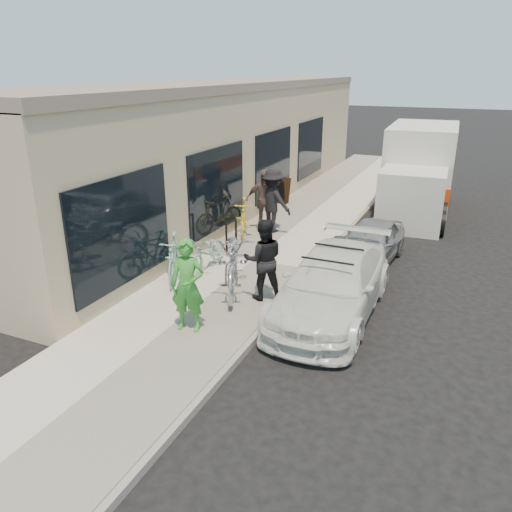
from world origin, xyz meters
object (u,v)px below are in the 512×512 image
(sandwich_board, at_px, (281,191))
(bystander_b, at_px, (264,200))
(tandem_bike, at_px, (234,259))
(man_standing, at_px, (263,259))
(bike_rack, at_px, (231,233))
(woman_rider, at_px, (188,286))
(cruiser_bike_c, at_px, (244,217))
(sedan_silver, at_px, (370,243))
(bystander_a, at_px, (273,201))
(sedan_white, at_px, (332,284))
(cruiser_bike_b, at_px, (208,252))
(cruiser_bike_a, at_px, (174,257))
(moving_truck, at_px, (418,174))

(sandwich_board, height_order, bystander_b, bystander_b)
(tandem_bike, relative_size, man_standing, 1.50)
(bike_rack, bearing_deg, sandwich_board, 96.54)
(tandem_bike, xyz_separation_m, woman_rider, (0.06, -1.95, 0.19))
(cruiser_bike_c, bearing_deg, sedan_silver, -28.12)
(tandem_bike, relative_size, bystander_a, 1.39)
(woman_rider, height_order, cruiser_bike_c, woman_rider)
(sedan_white, relative_size, man_standing, 2.57)
(cruiser_bike_b, bearing_deg, tandem_bike, -37.23)
(bike_rack, bearing_deg, cruiser_bike_b, -85.80)
(bike_rack, distance_m, cruiser_bike_a, 2.24)
(bike_rack, height_order, sedan_silver, sedan_silver)
(woman_rider, height_order, cruiser_bike_a, woman_rider)
(bike_rack, xyz_separation_m, man_standing, (1.90, -2.33, 0.37))
(cruiser_bike_c, xyz_separation_m, bystander_b, (0.36, 0.63, 0.39))
(moving_truck, xyz_separation_m, woman_rider, (-2.62, -10.74, -0.24))
(cruiser_bike_b, height_order, bystander_b, bystander_b)
(moving_truck, bearing_deg, bike_rack, -122.36)
(sandwich_board, height_order, sedan_silver, sedan_silver)
(bike_rack, bearing_deg, moving_truck, 60.27)
(moving_truck, bearing_deg, sedan_white, -95.88)
(sandwich_board, relative_size, cruiser_bike_a, 0.52)
(man_standing, relative_size, cruiser_bike_a, 1.01)
(moving_truck, xyz_separation_m, tandem_bike, (-2.67, -8.79, -0.43))
(cruiser_bike_c, bearing_deg, sandwich_board, 72.63)
(moving_truck, distance_m, bystander_a, 5.84)
(cruiser_bike_c, relative_size, bystander_a, 0.94)
(tandem_bike, height_order, cruiser_bike_c, tandem_bike)
(sedan_white, distance_m, man_standing, 1.46)
(sandwich_board, xyz_separation_m, cruiser_bike_b, (0.68, -6.46, -0.00))
(bystander_a, relative_size, bystander_b, 1.01)
(moving_truck, relative_size, bystander_a, 3.19)
(sedan_silver, relative_size, tandem_bike, 1.23)
(tandem_bike, bearing_deg, man_standing, -38.13)
(sedan_silver, bearing_deg, tandem_bike, -122.66)
(cruiser_bike_b, height_order, bystander_a, bystander_a)
(tandem_bike, relative_size, bystander_b, 1.41)
(sandwich_board, distance_m, tandem_bike, 7.36)
(moving_truck, relative_size, cruiser_bike_a, 3.44)
(moving_truck, height_order, bystander_a, moving_truck)
(sedan_white, bearing_deg, cruiser_bike_b, 167.25)
(cruiser_bike_a, relative_size, cruiser_bike_b, 1.00)
(bystander_b, bearing_deg, bystander_a, -11.65)
(sandwich_board, relative_size, bystander_a, 0.48)
(sedan_silver, xyz_separation_m, cruiser_bike_c, (-3.66, 0.37, 0.13))
(sandwich_board, bearing_deg, sedan_white, -56.33)
(cruiser_bike_a, bearing_deg, tandem_bike, -22.68)
(man_standing, height_order, bystander_a, bystander_a)
(bike_rack, xyz_separation_m, tandem_bike, (1.13, -2.14, 0.19))
(man_standing, relative_size, cruiser_bike_b, 1.01)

